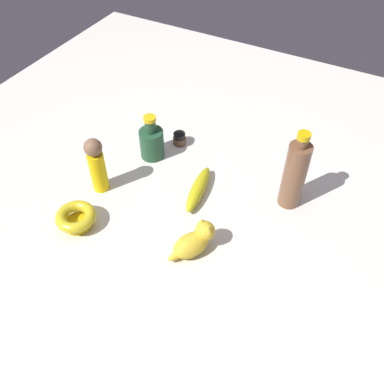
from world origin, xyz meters
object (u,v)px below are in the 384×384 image
bottle_short (152,142)px  bottle_tall (295,174)px  nail_polish_jar (179,139)px  person_figure_adult (97,164)px  cat_figurine (195,241)px  banana (199,189)px  bowl (76,218)px

bottle_short → bottle_tall: 0.48m
nail_polish_jar → bottle_tall: bottle_tall is taller
bottle_short → person_figure_adult: person_figure_adult is taller
bottle_short → nail_polish_jar: (-0.05, -0.10, -0.04)m
bottle_short → nail_polish_jar: 0.11m
bottle_short → person_figure_adult: (0.06, 0.21, 0.04)m
person_figure_adult → bottle_tall: bearing=-157.7°
bottle_tall → bottle_short: bearing=1.5°
nail_polish_jar → cat_figurine: 0.45m
cat_figurine → nail_polish_jar: bearing=-55.4°
banana → nail_polish_jar: 0.25m
bottle_short → nail_polish_jar: bottle_short is taller
nail_polish_jar → bowl: bearing=80.2°
bottle_short → banana: 0.24m
banana → nail_polish_jar: size_ratio=4.42×
banana → cat_figurine: cat_figurine is taller
nail_polish_jar → cat_figurine: bearing=124.6°
bottle_short → banana: bearing=158.6°
banana → person_figure_adult: 0.31m
nail_polish_jar → cat_figurine: cat_figurine is taller
bowl → person_figure_adult: person_figure_adult is taller
bottle_short → bottle_tall: size_ratio=0.60×
bowl → nail_polish_jar: (-0.08, -0.45, -0.01)m
bottle_short → banana: size_ratio=0.80×
banana → cat_figurine: 0.21m
bottle_tall → person_figure_adult: bearing=22.3°
banana → cat_figurine: (-0.09, 0.19, 0.02)m
bottle_short → cat_figurine: 0.41m
nail_polish_jar → person_figure_adult: (0.11, 0.30, 0.08)m
bowl → nail_polish_jar: size_ratio=2.57×
cat_figurine → bottle_tall: size_ratio=0.52×
bowl → nail_polish_jar: bearing=-99.8°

